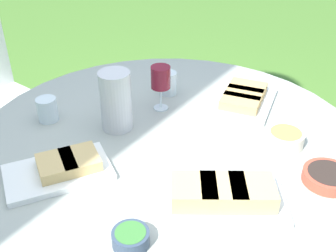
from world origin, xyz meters
The scene contains 11 objects.
dining_table centered at (0.00, 0.00, 0.64)m, with size 1.47×1.47×0.72m.
water_pitcher centered at (0.19, 0.09, 0.84)m, with size 0.13×0.12×0.23m.
wine_glass centered at (0.19, -0.12, 0.86)m, with size 0.08×0.08×0.19m.
platter_bread_main centered at (-0.37, 0.10, 0.76)m, with size 0.40×0.42×0.08m.
platter_charcuterie centered at (0.00, -0.41, 0.75)m, with size 0.35×0.38×0.06m.
platter_sandwich_side centered at (0.07, 0.39, 0.75)m, with size 0.29×0.38×0.06m.
bowl_fries centered at (-0.30, -0.30, 0.75)m, with size 0.13×0.13×0.06m.
bowl_salad centered at (-0.31, 0.40, 0.75)m, with size 0.10×0.10×0.05m.
bowl_olives centered at (-0.51, -0.24, 0.74)m, with size 0.16×0.16×0.04m.
cup_water_near centered at (0.41, 0.27, 0.77)m, with size 0.08×0.08×0.09m.
cup_water_far centered at (0.27, -0.23, 0.77)m, with size 0.07×0.07×0.10m.
Camera 1 is at (-0.98, 0.82, 1.61)m, focal length 45.00 mm.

